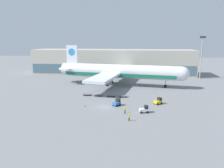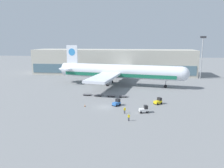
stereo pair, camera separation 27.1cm
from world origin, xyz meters
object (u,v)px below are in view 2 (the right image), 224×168
Objects in this scene: baggage_tug_foreground at (158,101)px; traffic_cone_near at (85,105)px; baggage_tug_far at (144,109)px; ground_crew_far at (125,110)px; baggage_tug_mid at (117,103)px; baggage_dolly_second at (98,95)px; light_mast at (202,54)px; ground_crew_near at (129,117)px; airplane_main at (117,72)px; baggage_dolly_third at (111,96)px; baggage_dolly_lead at (87,94)px; baggage_dolly_trail at (123,96)px.

traffic_cone_near is at bearing 153.37° from baggage_tug_foreground.
ground_crew_far is (-5.11, -1.40, 0.18)m from baggage_tug_far.
baggage_tug_far is at bearing -89.74° from baggage_tug_mid.
light_mast is at bearing 40.53° from baggage_dolly_second.
light_mast is 7.84× the size of baggage_tug_far.
baggage_tug_mid is 12.95m from baggage_dolly_second.
light_mast is 63.80m from baggage_tug_mid.
ground_crew_near is (-3.67, -6.76, 0.20)m from baggage_tug_far.
light_mast is 0.37× the size of airplane_main.
airplane_main is 21.02m from baggage_dolly_third.
ground_crew_far reaches higher than baggage_dolly_lead.
baggage_tug_mid is at bearing -44.73° from baggage_dolly_lead.
baggage_tug_foreground is at bearing 14.21° from traffic_cone_near.
light_mast is at bearing 36.00° from airplane_main.
baggage_tug_foreground reaches higher than baggage_dolly_second.
baggage_tug_far is at bearing -173.78° from ground_crew_far.
ground_crew_near is at bearing 95.93° from ground_crew_far.
baggage_dolly_second is 20.17m from ground_crew_far.
traffic_cone_near is at bearing -132.00° from baggage_dolly_trail.
baggage_dolly_second is at bearing 115.03° from ground_crew_near.
baggage_dolly_third is (0.35, -20.30, -5.45)m from airplane_main.
baggage_tug_foreground reaches higher than traffic_cone_near.
baggage_dolly_trail is at bearing 95.24° from ground_crew_near.
ground_crew_near is (7.38, -22.28, 0.68)m from baggage_dolly_third.
airplane_main is 32.41× the size of ground_crew_far.
baggage_tug_mid is at bearing -75.26° from airplane_main.
baggage_dolly_second is at bearing 71.05° from baggage_tug_mid.
baggage_tug_mid is at bearing -125.28° from light_mast.
light_mast reaches higher than traffic_cone_near.
ground_crew_near is 16.80m from traffic_cone_near.
baggage_dolly_second is 1.00× the size of baggage_dolly_third.
baggage_dolly_third is at bearing 115.10° from baggage_tug_foreground.
baggage_tug_mid is 12.87m from ground_crew_near.
baggage_dolly_lead is 1.00× the size of baggage_dolly_second.
baggage_dolly_lead is 12.79m from baggage_dolly_trail.
baggage_tug_foreground is 0.99× the size of baggage_tug_mid.
ground_crew_near is (16.10, -22.88, 0.68)m from baggage_dolly_lead.
baggage_tug_foreground is at bearing -51.58° from airplane_main.
baggage_tug_far is at bearing -10.60° from traffic_cone_near.
ground_crew_far is at bearing -174.01° from baggage_tug_foreground.
baggage_dolly_lead is at bearing 121.88° from ground_crew_near.
baggage_dolly_third is 1.00× the size of baggage_dolly_trail.
light_mast is at bearing 50.17° from baggage_tug_far.
baggage_tug_far is 1.51× the size of ground_crew_far.
baggage_tug_mid reaches higher than baggage_dolly_lead.
ground_crew_near is at bearing -71.36° from airplane_main.
ground_crew_far is 12.93m from traffic_cone_near.
baggage_tug_mid is 4.29× the size of traffic_cone_near.
baggage_dolly_lead and baggage_dolly_third have the same top height.
baggage_tug_foreground is at bearing -21.71° from baggage_dolly_second.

